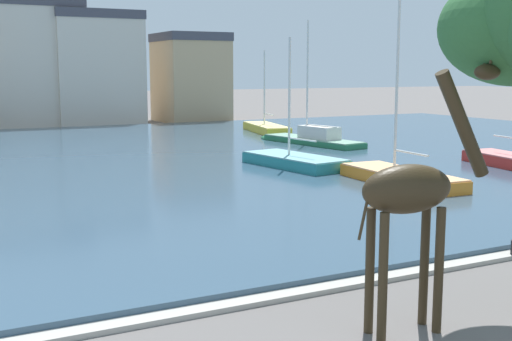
% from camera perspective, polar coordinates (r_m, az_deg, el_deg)
% --- Properties ---
extents(harbor_water, '(82.78, 44.42, 0.26)m').
position_cam_1_polar(harbor_water, '(36.21, -12.79, 0.66)').
color(harbor_water, '#334C60').
rests_on(harbor_water, ground).
extents(quay_edge_coping, '(82.78, 0.50, 0.12)m').
position_cam_1_polar(quay_edge_coping, '(16.01, 8.51, -9.54)').
color(quay_edge_coping, '#ADA89E').
rests_on(quay_edge_coping, ground).
extents(giraffe_statue, '(3.06, 0.92, 5.33)m').
position_cam_1_polar(giraffe_statue, '(12.84, 13.48, -1.96)').
color(giraffe_statue, '#382B19').
rests_on(giraffe_statue, ground).
extents(sailboat_yellow, '(3.44, 8.26, 6.50)m').
position_cam_1_polar(sailboat_yellow, '(51.91, 0.66, 3.60)').
color(sailboat_yellow, gold).
rests_on(sailboat_yellow, ground).
extents(sailboat_teal, '(3.13, 7.00, 6.63)m').
position_cam_1_polar(sailboat_teal, '(33.45, 2.68, 0.74)').
color(sailboat_teal, teal).
rests_on(sailboat_teal, ground).
extents(sailboat_green, '(3.24, 9.32, 8.19)m').
position_cam_1_polar(sailboat_green, '(43.52, 4.44, 2.65)').
color(sailboat_green, '#236B42').
rests_on(sailboat_green, ground).
extents(sailboat_orange, '(2.44, 7.35, 9.24)m').
position_cam_1_polar(sailboat_orange, '(29.17, 11.60, -0.58)').
color(sailboat_orange, orange).
rests_on(sailboat_orange, ground).
extents(townhouse_tall_gabled, '(8.49, 7.78, 11.20)m').
position_cam_1_polar(townhouse_tall_gabled, '(63.47, -18.80, 8.74)').
color(townhouse_tall_gabled, beige).
rests_on(townhouse_tall_gabled, ground).
extents(townhouse_narrow_midrow, '(7.96, 6.69, 10.33)m').
position_cam_1_polar(townhouse_narrow_midrow, '(63.61, -13.71, 8.56)').
color(townhouse_narrow_midrow, beige).
rests_on(townhouse_narrow_midrow, ground).
extents(townhouse_wide_warehouse, '(6.16, 6.90, 8.54)m').
position_cam_1_polar(townhouse_wide_warehouse, '(65.59, -5.66, 7.97)').
color(townhouse_wide_warehouse, tan).
rests_on(townhouse_wide_warehouse, ground).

